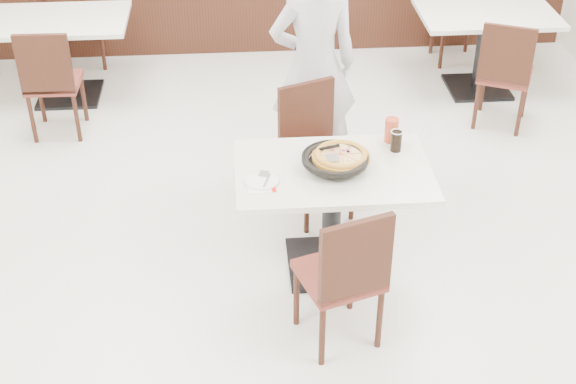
{
  "coord_description": "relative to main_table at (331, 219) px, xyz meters",
  "views": [
    {
      "loc": [
        -0.43,
        -4.12,
        3.35
      ],
      "look_at": [
        -0.14,
        -0.3,
        0.79
      ],
      "focal_mm": 50.0,
      "sensor_mm": 36.0,
      "label": 1
    }
  ],
  "objects": [
    {
      "name": "cola_glass",
      "position": [
        0.42,
        0.19,
        0.44
      ],
      "size": [
        0.08,
        0.08,
        0.13
      ],
      "primitive_type": "cylinder",
      "rotation": [
        0.0,
        0.0,
        -0.09
      ],
      "color": "black",
      "rests_on": "main_table"
    },
    {
      "name": "pizza_pan",
      "position": [
        0.01,
        0.0,
        0.42
      ],
      "size": [
        0.35,
        0.35,
        0.01
      ],
      "primitive_type": "cylinder",
      "rotation": [
        0.0,
        0.0,
        -0.09
      ],
      "color": "black",
      "rests_on": "trivet"
    },
    {
      "name": "bg_chair_left_far",
      "position": [
        -2.06,
        3.27,
        0.1
      ],
      "size": [
        0.55,
        0.55,
        0.95
      ],
      "primitive_type": null,
      "rotation": [
        0.0,
        0.0,
        3.54
      ],
      "color": "black",
      "rests_on": "floor"
    },
    {
      "name": "bg_chair_left_near",
      "position": [
        -2.05,
        1.97,
        0.1
      ],
      "size": [
        0.43,
        0.43,
        0.95
      ],
      "primitive_type": null,
      "rotation": [
        0.0,
        0.0,
        -0.02
      ],
      "color": "black",
      "rests_on": "floor"
    },
    {
      "name": "fork",
      "position": [
        -0.41,
        -0.13,
        0.39
      ],
      "size": [
        0.06,
        0.15,
        0.0
      ],
      "primitive_type": "cube",
      "rotation": [
        0.0,
        0.0,
        -0.3
      ],
      "color": "white",
      "rests_on": "side_plate"
    },
    {
      "name": "pizza_server",
      "position": [
        -0.01,
        -0.02,
        0.47
      ],
      "size": [
        0.08,
        0.09,
        0.0
      ],
      "primitive_type": "cube",
      "rotation": [
        0.0,
        0.0,
        0.08
      ],
      "color": "white",
      "rests_on": "pizza"
    },
    {
      "name": "side_plate",
      "position": [
        -0.44,
        -0.12,
        0.38
      ],
      "size": [
        0.22,
        0.22,
        0.01
      ],
      "primitive_type": "cylinder",
      "rotation": [
        0.0,
        0.0,
        -0.09
      ],
      "color": "white",
      "rests_on": "napkin"
    },
    {
      "name": "main_table",
      "position": [
        0.0,
        0.0,
        0.0
      ],
      "size": [
        1.27,
        0.91,
        0.75
      ],
      "primitive_type": null,
      "rotation": [
        0.0,
        0.0,
        -0.09
      ],
      "color": "white",
      "rests_on": "floor"
    },
    {
      "name": "floor",
      "position": [
        -0.16,
        0.01,
        -0.38
      ],
      "size": [
        7.0,
        7.0,
        0.0
      ],
      "primitive_type": "plane",
      "color": "silver",
      "rests_on": "ground"
    },
    {
      "name": "chair_far",
      "position": [
        -0.02,
        0.61,
        0.1
      ],
      "size": [
        0.55,
        0.55,
        0.95
      ],
      "primitive_type": null,
      "rotation": [
        0.0,
        0.0,
        3.53
      ],
      "color": "black",
      "rests_on": "floor"
    },
    {
      "name": "bg_chair_right_far",
      "position": [
        1.61,
        3.14,
        0.1
      ],
      "size": [
        0.43,
        0.43,
        0.95
      ],
      "primitive_type": null,
      "rotation": [
        0.0,
        0.0,
        3.17
      ],
      "color": "black",
      "rests_on": "floor"
    },
    {
      "name": "diner_person",
      "position": [
        -0.0,
        1.17,
        0.51
      ],
      "size": [
        0.69,
        0.5,
        1.78
      ],
      "primitive_type": "imported",
      "rotation": [
        0.0,
        0.0,
        3.25
      ],
      "color": "#B7B7BC",
      "rests_on": "floor"
    },
    {
      "name": "napkin",
      "position": [
        -0.45,
        -0.15,
        0.38
      ],
      "size": [
        0.16,
        0.16,
        0.0
      ],
      "primitive_type": "cube",
      "rotation": [
        0.0,
        0.0,
        0.05
      ],
      "color": "white",
      "rests_on": "main_table"
    },
    {
      "name": "bg_chair_right_near",
      "position": [
        1.68,
        1.83,
        0.1
      ],
      "size": [
        0.56,
        0.56,
        0.95
      ],
      "primitive_type": null,
      "rotation": [
        0.0,
        0.0,
        -0.43
      ],
      "color": "black",
      "rests_on": "floor"
    },
    {
      "name": "trivet",
      "position": [
        -0.01,
        -0.0,
        0.39
      ],
      "size": [
        0.14,
        0.14,
        0.04
      ],
      "primitive_type": "cylinder",
      "rotation": [
        0.0,
        0.0,
        -0.09
      ],
      "color": "black",
      "rests_on": "main_table"
    },
    {
      "name": "bg_table_left",
      "position": [
        -2.08,
        2.62,
        0.0
      ],
      "size": [
        1.29,
        0.94,
        0.75
      ],
      "primitive_type": null,
      "rotation": [
        0.0,
        0.0,
        0.12
      ],
      "color": "white",
      "rests_on": "floor"
    },
    {
      "name": "red_cup",
      "position": [
        0.41,
        0.31,
        0.45
      ],
      "size": [
        0.09,
        0.09,
        0.16
      ],
      "primitive_type": "cylinder",
      "rotation": [
        0.0,
        0.0,
        -0.09
      ],
      "color": "#AF3C20",
      "rests_on": "main_table"
    },
    {
      "name": "pizza",
      "position": [
        0.05,
        0.03,
        0.44
      ],
      "size": [
        0.39,
        0.39,
        0.02
      ],
      "primitive_type": "cylinder",
      "rotation": [
        0.0,
        0.0,
        -0.09
      ],
      "color": "#C38C34",
      "rests_on": "pizza_pan"
    },
    {
      "name": "bg_table_right",
      "position": [
        1.68,
        2.48,
        0.0
      ],
      "size": [
        1.26,
        0.89,
        0.75
      ],
      "primitive_type": null,
      "rotation": [
        0.0,
        0.0,
        -0.08
      ],
      "color": "white",
      "rests_on": "floor"
    },
    {
      "name": "chair_near",
      "position": [
        -0.04,
        -0.65,
        0.1
      ],
      "size": [
        0.53,
        0.53,
        0.95
      ],
      "primitive_type": null,
      "rotation": [
        0.0,
        0.0,
        0.32
      ],
      "color": "black",
      "rests_on": "floor"
    }
  ]
}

